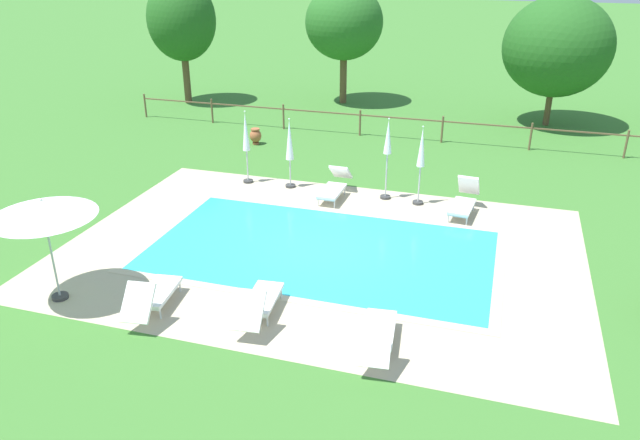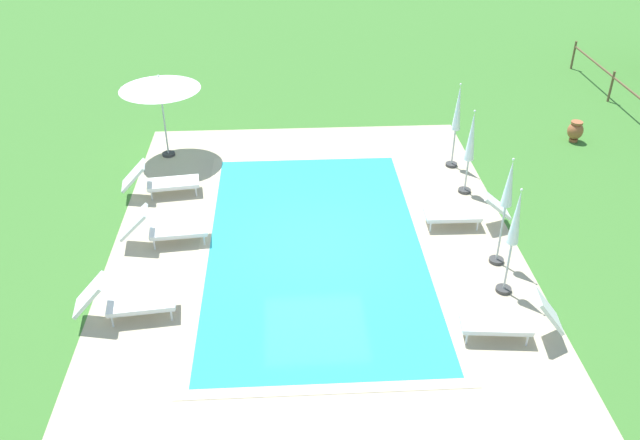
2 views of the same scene
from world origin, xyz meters
The scene contains 15 objects.
ground_plane centered at (0.00, 0.00, 0.00)m, with size 160.00×160.00×0.00m, color #3D752D.
pool_deck_paving centered at (0.00, 0.00, 0.00)m, with size 12.96×9.15×0.01m, color #BCAD8E.
swimming_pool_water centered at (0.00, 0.00, 0.01)m, with size 8.58×4.77×0.01m, color #2DB7C6.
pool_coping_rim centered at (0.00, 0.00, 0.01)m, with size 9.06×5.25×0.01m.
sun_lounger_north_near_steps centered at (3.25, 3.46, 0.40)m, with size 0.78×1.89×1.00m.
sun_lounger_north_mid centered at (-2.56, -3.77, 0.39)m, with size 0.84×1.98×0.94m.
sun_lounger_north_far centered at (-0.32, -3.36, 0.38)m, with size 0.78×1.98×0.92m.
sun_lounger_north_end centered at (2.28, -3.75, 0.39)m, with size 0.80×1.95×0.95m.
sun_lounger_south_near_corner centered at (-0.66, 3.56, 0.38)m, with size 0.63×1.98×0.88m.
patio_umbrella_open_foreground centered at (-4.82, -3.94, 2.15)m, with size 2.19×2.19×2.39m.
patio_umbrella_closed_row_west centered at (1.90, 3.78, 1.56)m, with size 0.32×0.32×2.41m.
patio_umbrella_closed_row_mid_west centered at (-3.71, 3.97, 1.52)m, with size 0.32×0.32×2.39m.
patio_umbrella_closed_row_centre centered at (-2.24, 3.97, 1.42)m, with size 0.32×0.32×2.26m.
patio_umbrella_closed_row_mid_east centered at (0.87, 3.92, 1.70)m, with size 0.32×0.32×2.53m.
terracotta_urn_near_fence centered at (-5.10, 7.95, 0.34)m, with size 0.46×0.46×0.63m.
Camera 2 is at (12.56, -0.61, 8.49)m, focal length 37.55 mm.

